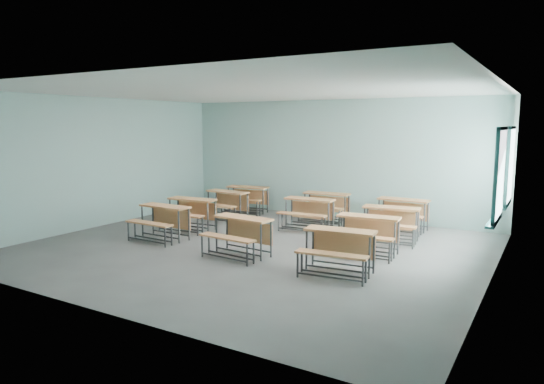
{
  "coord_description": "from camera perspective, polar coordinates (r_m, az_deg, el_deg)",
  "views": [
    {
      "loc": [
        5.3,
        -8.26,
        2.54
      ],
      "look_at": [
        -0.28,
        1.2,
        1.0
      ],
      "focal_mm": 32.0,
      "sensor_mm": 36.0,
      "label": 1
    }
  ],
  "objects": [
    {
      "name": "desk_unit_r3c1",
      "position": [
        12.72,
        6.27,
        -1.26
      ],
      "size": [
        1.26,
        0.89,
        0.75
      ],
      "rotation": [
        0.0,
        0.0,
        0.06
      ],
      "color": "#C57B47",
      "rests_on": "ground"
    },
    {
      "name": "desk_unit_r1c2",
      "position": [
        9.67,
        11.11,
        -4.31
      ],
      "size": [
        1.26,
        0.9,
        0.75
      ],
      "rotation": [
        0.0,
        0.0,
        0.07
      ],
      "color": "#C57B47",
      "rests_on": "ground"
    },
    {
      "name": "desk_unit_r0c1",
      "position": [
        9.4,
        -3.84,
        -4.53
      ],
      "size": [
        1.27,
        0.91,
        0.75
      ],
      "rotation": [
        0.0,
        0.0,
        -0.08
      ],
      "color": "#C57B47",
      "rests_on": "ground"
    },
    {
      "name": "desk_unit_r2c1",
      "position": [
        11.74,
        4.23,
        -2.01
      ],
      "size": [
        1.25,
        0.88,
        0.75
      ],
      "rotation": [
        0.0,
        0.0,
        0.06
      ],
      "color": "#C57B47",
      "rests_on": "ground"
    },
    {
      "name": "desk_unit_r3c0",
      "position": [
        13.96,
        -3.05,
        -0.4
      ],
      "size": [
        1.3,
        0.96,
        0.75
      ],
      "rotation": [
        0.0,
        0.0,
        0.13
      ],
      "color": "#C57B47",
      "rests_on": "ground"
    },
    {
      "name": "desk_unit_r2c2",
      "position": [
        10.81,
        13.74,
        -3.09
      ],
      "size": [
        1.29,
        0.94,
        0.75
      ],
      "rotation": [
        0.0,
        0.0,
        0.12
      ],
      "color": "#C57B47",
      "rests_on": "ground"
    },
    {
      "name": "desk_unit_r0c2",
      "position": [
        8.35,
        7.79,
        -6.19
      ],
      "size": [
        1.28,
        0.93,
        0.75
      ],
      "rotation": [
        0.0,
        0.0,
        0.1
      ],
      "color": "#C57B47",
      "rests_on": "ground"
    },
    {
      "name": "desk_unit_r0c0",
      "position": [
        10.97,
        -12.86,
        -2.9
      ],
      "size": [
        1.23,
        0.84,
        0.75
      ],
      "rotation": [
        0.0,
        0.0,
        -0.03
      ],
      "color": "#C57B47",
      "rests_on": "ground"
    },
    {
      "name": "desk_unit_r1c0",
      "position": [
        11.86,
        -9.65,
        -2.0
      ],
      "size": [
        1.26,
        0.89,
        0.75
      ],
      "rotation": [
        0.0,
        0.0,
        0.07
      ],
      "color": "#C57B47",
      "rests_on": "ground"
    },
    {
      "name": "desk_unit_r3c2",
      "position": [
        12.04,
        15.02,
        -2.01
      ],
      "size": [
        1.23,
        0.85,
        0.75
      ],
      "rotation": [
        0.0,
        0.0,
        -0.03
      ],
      "color": "#C57B47",
      "rests_on": "ground"
    },
    {
      "name": "desk_unit_r2c0",
      "position": [
        13.06,
        -5.54,
        -1.01
      ],
      "size": [
        1.26,
        0.89,
        0.75
      ],
      "rotation": [
        0.0,
        0.0,
        -0.07
      ],
      "color": "#C57B47",
      "rests_on": "ground"
    },
    {
      "name": "room",
      "position": [
        9.84,
        -1.65,
        2.5
      ],
      "size": [
        9.04,
        8.04,
        3.24
      ],
      "color": "slate",
      "rests_on": "ground"
    }
  ]
}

